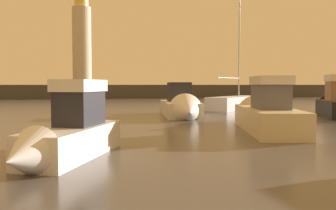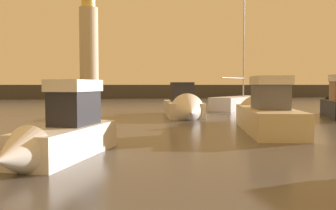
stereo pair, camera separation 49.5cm
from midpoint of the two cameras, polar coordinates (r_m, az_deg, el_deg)
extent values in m
plane|color=#4C4742|center=(32.71, -8.94, -0.85)|extent=(220.00, 220.00, 0.00)
cube|color=#423F3D|center=(63.09, -10.57, 2.08)|extent=(82.19, 5.30, 2.27)
cylinder|color=beige|center=(63.39, -13.49, 8.90)|extent=(3.10, 3.10, 12.85)
cylinder|color=#F2CC59|center=(64.55, -13.57, 15.38)|extent=(2.33, 2.33, 1.80)
cube|color=white|center=(12.00, -15.64, -5.56)|extent=(3.23, 4.87, 0.96)
cone|color=white|center=(9.70, -23.04, -7.48)|extent=(1.82, 1.77, 1.40)
cube|color=#232328|center=(12.32, -14.69, -0.51)|extent=(1.69, 2.05, 1.10)
cube|color=silver|center=(12.29, -14.73, 2.94)|extent=(1.86, 2.25, 0.38)
cube|color=beige|center=(18.39, 14.50, -2.24)|extent=(3.79, 7.31, 1.15)
cone|color=beige|center=(22.32, 12.27, -1.12)|extent=(2.46, 2.36, 2.05)
cube|color=#595960|center=(17.86, 14.87, 1.27)|extent=(1.93, 2.65, 1.14)
cube|color=silver|center=(17.86, 14.91, 3.73)|extent=(2.12, 2.91, 0.40)
cube|color=white|center=(26.97, 1.33, -0.56)|extent=(3.08, 6.61, 1.04)
cone|color=white|center=(23.23, 2.48, -1.04)|extent=(2.50, 2.37, 2.27)
cube|color=#232328|center=(27.40, 1.21, 2.07)|extent=(1.82, 2.58, 1.42)
cube|color=black|center=(28.37, 24.24, -0.54)|extent=(3.98, 5.96, 1.15)
cone|color=black|center=(31.61, 23.00, -0.06)|extent=(2.20, 2.14, 1.69)
cube|color=silver|center=(34.68, 10.00, 0.34)|extent=(7.25, 6.91, 1.18)
cylinder|color=#B7B7BC|center=(35.54, 10.63, 9.00)|extent=(0.12, 0.12, 9.48)
cylinder|color=#B7B7BC|center=(33.41, 9.04, 4.18)|extent=(3.23, 2.98, 0.09)
camera|label=1|loc=(0.25, -90.74, -0.04)|focal=39.14mm
camera|label=2|loc=(0.25, 89.26, 0.04)|focal=39.14mm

